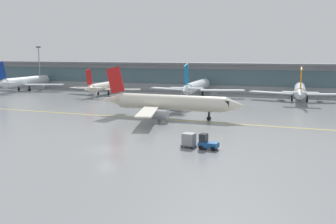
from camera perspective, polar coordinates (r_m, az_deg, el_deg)
name	(u,v)px	position (r m, az deg, el deg)	size (l,w,h in m)	color
ground_plane	(107,149)	(53.02, -9.03, -5.47)	(400.00, 400.00, 0.00)	gray
taxiway_centreline_stripe	(168,120)	(75.28, 0.05, -1.13)	(110.00, 0.36, 0.01)	yellow
terminal_concourse	(221,77)	(131.33, 7.81, 5.18)	(191.45, 11.00, 9.60)	#9EA3A8
gate_airplane_0	(26,81)	(142.07, -20.17, 4.25)	(28.82, 30.99, 10.27)	white
gate_airplane_1	(105,86)	(121.47, -9.28, 3.74)	(23.84, 25.61, 8.49)	silver
gate_airplane_2	(197,87)	(114.34, 4.26, 3.77)	(28.44, 30.51, 10.13)	white
gate_airplane_3	(300,90)	(110.42, 18.86, 3.05)	(26.82, 28.73, 9.55)	white
taxiing_regional_jet	(170,103)	(76.84, 0.25, 1.36)	(30.55, 28.41, 10.13)	silver
baggage_tug	(207,143)	(52.57, 5.78, -4.53)	(2.78, 1.95, 2.10)	#194C8C
cargo_dolly_lead	(189,140)	(53.53, 3.10, -4.08)	(2.32, 1.90, 1.94)	#595B60
apron_light_mast_0	(39,65)	(151.02, -18.45, 6.54)	(1.80, 0.36, 15.17)	gray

